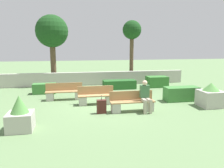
% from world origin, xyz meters
% --- Properties ---
extents(ground_plane, '(60.00, 60.00, 0.00)m').
position_xyz_m(ground_plane, '(0.00, 0.00, 0.00)').
color(ground_plane, '#607F51').
extents(perimeter_wall, '(12.97, 0.30, 0.93)m').
position_xyz_m(perimeter_wall, '(0.00, 5.30, 0.46)').
color(perimeter_wall, '#B7B2A8').
rests_on(perimeter_wall, ground_plane).
extents(bench_front, '(1.93, 0.48, 0.86)m').
position_xyz_m(bench_front, '(0.79, -1.29, 0.34)').
color(bench_front, '#A37A4C').
rests_on(bench_front, ground_plane).
extents(bench_left_side, '(1.91, 0.48, 0.86)m').
position_xyz_m(bench_left_side, '(-2.16, 1.33, 0.33)').
color(bench_left_side, '#A37A4C').
rests_on(bench_left_side, ground_plane).
extents(bench_right_side, '(1.76, 0.49, 0.86)m').
position_xyz_m(bench_right_side, '(-0.61, 0.14, 0.33)').
color(bench_right_side, '#A37A4C').
rests_on(bench_right_side, ground_plane).
extents(person_seated_man, '(0.38, 0.64, 1.35)m').
position_xyz_m(person_seated_man, '(1.33, -1.43, 0.75)').
color(person_seated_man, '#B2A893').
rests_on(person_seated_man, ground_plane).
extents(hedge_block_near_left, '(1.75, 0.69, 0.71)m').
position_xyz_m(hedge_block_near_left, '(3.78, 0.01, 0.36)').
color(hedge_block_near_left, '#3D7A38').
rests_on(hedge_block_near_left, ground_plane).
extents(hedge_block_near_right, '(1.31, 0.62, 0.60)m').
position_xyz_m(hedge_block_near_right, '(-3.35, 3.03, 0.30)').
color(hedge_block_near_right, '#3D7A38').
rests_on(hedge_block_near_right, ground_plane).
extents(hedge_block_mid_left, '(1.38, 0.87, 0.72)m').
position_xyz_m(hedge_block_mid_left, '(3.97, 3.78, 0.36)').
color(hedge_block_mid_left, '#33702D').
rests_on(hedge_block_mid_left, ground_plane).
extents(hedge_block_mid_right, '(2.11, 0.84, 0.56)m').
position_xyz_m(hedge_block_mid_right, '(1.31, 3.63, 0.28)').
color(hedge_block_mid_right, '#235623').
rests_on(hedge_block_mid_right, ground_plane).
extents(planter_corner_left, '(1.00, 1.00, 1.12)m').
position_xyz_m(planter_corner_left, '(4.58, -1.23, 0.50)').
color(planter_corner_left, '#B7B2A8').
rests_on(planter_corner_left, ground_plane).
extents(planter_corner_right, '(0.83, 0.83, 1.20)m').
position_xyz_m(planter_corner_right, '(-3.48, -2.66, 0.51)').
color(planter_corner_right, '#B7B2A8').
rests_on(planter_corner_right, ground_plane).
extents(suitcase, '(0.39, 0.22, 0.78)m').
position_xyz_m(suitcase, '(-0.55, -1.34, 0.29)').
color(suitcase, '#471E19').
rests_on(suitcase, ground_plane).
extents(tree_leftmost, '(2.28, 2.28, 4.92)m').
position_xyz_m(tree_leftmost, '(-3.02, 6.18, 3.70)').
color(tree_leftmost, brown).
rests_on(tree_leftmost, ground_plane).
extents(tree_center_left, '(1.42, 1.42, 4.67)m').
position_xyz_m(tree_center_left, '(2.87, 6.33, 3.74)').
color(tree_center_left, brown).
rests_on(tree_center_left, ground_plane).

